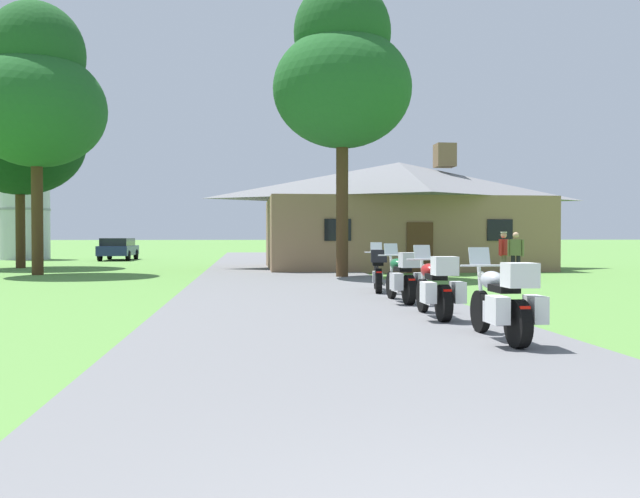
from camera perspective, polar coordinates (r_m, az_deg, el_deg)
The scene contains 14 objects.
ground_plane at distance 22.37m, azimuth -2.56°, elevation -2.81°, with size 500.00×500.00×0.00m, color #56893D.
asphalt_driveway at distance 20.37m, azimuth -2.20°, elevation -3.11°, with size 6.40×80.00×0.06m, color slate.
motorcycle_silver_nearest_to_camera at distance 9.55m, azimuth 15.53°, elevation -4.45°, with size 0.72×2.08×1.30m.
motorcycle_red_second_in_row at distance 12.05m, azimuth 9.94°, elevation -3.28°, with size 0.72×2.08×1.30m.
motorcycle_green_third_in_row at distance 14.76m, azimuth 7.11°, elevation -2.47°, with size 0.76×2.08×1.30m.
motorcycle_silver_farthest_in_row at distance 17.67m, azimuth 4.97°, elevation -1.84°, with size 0.77×2.08×1.30m.
stone_lodge at distance 31.45m, azimuth 6.79°, elevation 3.00°, with size 12.97×8.02×5.89m.
bystander_red_shirt_near_lodge at distance 24.25m, azimuth 15.47°, elevation -0.30°, with size 0.41×0.42×1.69m.
bystander_olive_shirt_beside_signpost at distance 23.86m, azimuth 16.43°, elevation -0.37°, with size 0.50×0.36×1.67m.
tree_left_near at distance 29.00m, azimuth -23.15°, elevation 12.22°, with size 5.38×5.38×10.70m.
tree_by_lodge_front at distance 24.80m, azimuth 1.92°, elevation 14.84°, with size 5.01×5.01×10.73m.
tree_left_far at distance 35.26m, azimuth -24.36°, elevation 9.63°, with size 6.09×6.09×10.81m.
metal_silo_distant at distance 47.60m, azimuth -24.00°, elevation 3.59°, with size 3.23×3.23×7.31m.
parked_navy_suv_far_left at distance 44.15m, azimuth -16.91°, elevation 0.09°, with size 1.93×4.61×1.40m.
Camera 1 is at (-1.44, -2.27, 1.53)m, focal length 37.33 mm.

